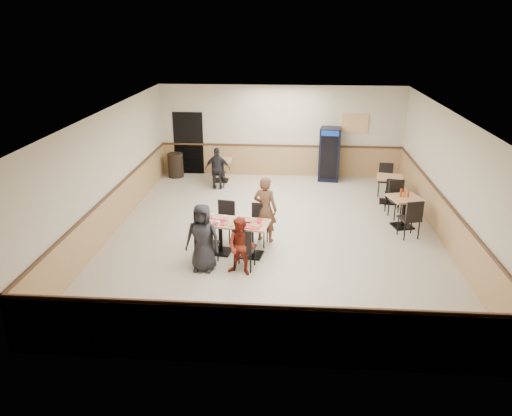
# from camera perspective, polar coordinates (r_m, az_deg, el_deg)

# --- Properties ---
(ground) EXTENTS (10.00, 10.00, 0.00)m
(ground) POSITION_cam_1_polar(r_m,az_deg,el_deg) (12.31, 2.12, -2.99)
(ground) COLOR beige
(ground) RESTS_ON ground
(room_shell) EXTENTS (10.00, 10.00, 10.00)m
(room_shell) POSITION_cam_1_polar(r_m,az_deg,el_deg) (14.56, 9.55, 2.96)
(room_shell) COLOR silver
(room_shell) RESTS_ON ground
(main_table) EXTENTS (1.55, 0.95, 0.78)m
(main_table) POSITION_cam_1_polar(r_m,az_deg,el_deg) (11.09, -2.30, -2.86)
(main_table) COLOR black
(main_table) RESTS_ON ground
(main_chairs) EXTENTS (1.54, 1.88, 0.98)m
(main_chairs) POSITION_cam_1_polar(r_m,az_deg,el_deg) (11.11, -2.56, -2.95)
(main_chairs) COLOR black
(main_chairs) RESTS_ON ground
(diner_woman_left) EXTENTS (0.76, 0.54, 1.46)m
(diner_woman_left) POSITION_cam_1_polar(r_m,az_deg,el_deg) (10.37, -6.12, -3.40)
(diner_woman_left) COLOR black
(diner_woman_left) RESTS_ON ground
(diner_woman_right) EXTENTS (0.71, 0.61, 1.24)m
(diner_woman_right) POSITION_cam_1_polar(r_m,az_deg,el_deg) (10.19, -1.70, -4.43)
(diner_woman_right) COLOR maroon
(diner_woman_right) RESTS_ON ground
(diner_man_opposite) EXTENTS (0.67, 0.55, 1.59)m
(diner_man_opposite) POSITION_cam_1_polar(r_m,az_deg,el_deg) (11.67, 1.06, -0.15)
(diner_man_opposite) COLOR brown
(diner_man_opposite) RESTS_ON ground
(lone_diner) EXTENTS (0.78, 0.35, 1.31)m
(lone_diner) POSITION_cam_1_polar(r_m,az_deg,el_deg) (15.44, -4.42, 4.51)
(lone_diner) COLOR black
(lone_diner) RESTS_ON ground
(tabletop_clutter) EXTENTS (1.29, 0.70, 0.12)m
(tabletop_clutter) POSITION_cam_1_polar(r_m,az_deg,el_deg) (10.93, -2.41, -1.60)
(tabletop_clutter) COLOR red
(tabletop_clutter) RESTS_ON main_table
(side_table_near) EXTENTS (0.91, 0.91, 0.80)m
(side_table_near) POSITION_cam_1_polar(r_m,az_deg,el_deg) (13.08, 16.56, 0.08)
(side_table_near) COLOR black
(side_table_near) RESTS_ON ground
(side_table_near_chair_south) EXTENTS (0.57, 0.57, 1.01)m
(side_table_near_chair_south) POSITION_cam_1_polar(r_m,az_deg,el_deg) (12.51, 17.12, -1.06)
(side_table_near_chair_south) COLOR black
(side_table_near_chair_south) RESTS_ON ground
(side_table_near_chair_north) EXTENTS (0.57, 0.57, 1.01)m
(side_table_near_chair_north) POSITION_cam_1_polar(r_m,az_deg,el_deg) (13.67, 16.03, 0.92)
(side_table_near_chair_north) COLOR black
(side_table_near_chair_north) RESTS_ON ground
(side_table_far) EXTENTS (0.83, 0.83, 0.77)m
(side_table_far) POSITION_cam_1_polar(r_m,az_deg,el_deg) (14.76, 14.96, 2.51)
(side_table_far) COLOR black
(side_table_far) RESTS_ON ground
(side_table_far_chair_south) EXTENTS (0.52, 0.52, 0.98)m
(side_table_far_chair_south) POSITION_cam_1_polar(r_m,az_deg,el_deg) (14.19, 15.38, 1.64)
(side_table_far_chair_south) COLOR black
(side_table_far_chair_south) RESTS_ON ground
(side_table_far_chair_north) EXTENTS (0.52, 0.52, 0.98)m
(side_table_far_chair_north) POSITION_cam_1_polar(r_m,az_deg,el_deg) (15.34, 14.56, 3.15)
(side_table_far_chair_north) COLOR black
(side_table_far_chair_north) RESTS_ON ground
(condiment_caddy) EXTENTS (0.23, 0.06, 0.20)m
(condiment_caddy) POSITION_cam_1_polar(r_m,az_deg,el_deg) (13.01, 16.55, 1.62)
(condiment_caddy) COLOR #C0340D
(condiment_caddy) RESTS_ON side_table_near
(back_table) EXTENTS (0.68, 0.68, 0.72)m
(back_table) POSITION_cam_1_polar(r_m,az_deg,el_deg) (16.26, -3.99, 4.71)
(back_table) COLOR black
(back_table) RESTS_ON ground
(back_table_chair_lone) EXTENTS (0.43, 0.43, 0.91)m
(back_table_chair_lone) POSITION_cam_1_polar(r_m,az_deg,el_deg) (15.72, -4.27, 4.06)
(back_table_chair_lone) COLOR black
(back_table_chair_lone) RESTS_ON ground
(pepsi_cooler) EXTENTS (0.73, 0.74, 1.73)m
(pepsi_cooler) POSITION_cam_1_polar(r_m,az_deg,el_deg) (16.42, 8.40, 6.11)
(pepsi_cooler) COLOR black
(pepsi_cooler) RESTS_ON ground
(trash_bin) EXTENTS (0.51, 0.51, 0.80)m
(trash_bin) POSITION_cam_1_polar(r_m,az_deg,el_deg) (16.90, -9.17, 4.85)
(trash_bin) COLOR black
(trash_bin) RESTS_ON ground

